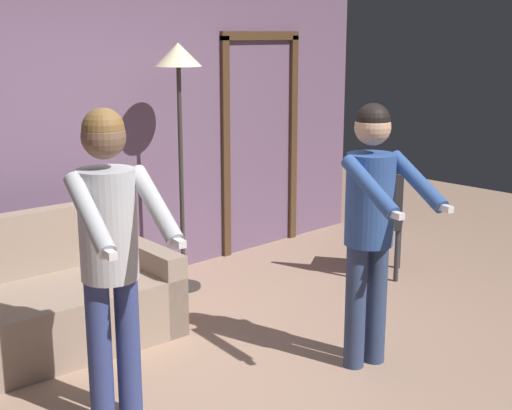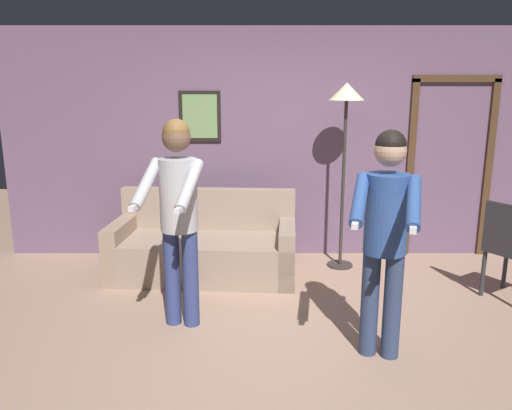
{
  "view_description": "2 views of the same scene",
  "coord_description": "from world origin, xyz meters",
  "px_view_note": "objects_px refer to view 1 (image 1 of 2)",
  "views": [
    {
      "loc": [
        -2.79,
        -2.85,
        2.06
      ],
      "look_at": [
        0.04,
        0.12,
        1.07
      ],
      "focal_mm": 50.0,
      "sensor_mm": 36.0,
      "label": 1
    },
    {
      "loc": [
        -0.29,
        -3.64,
        1.93
      ],
      "look_at": [
        -0.31,
        -0.08,
        1.1
      ],
      "focal_mm": 35.0,
      "sensor_mm": 36.0,
      "label": 2
    }
  ],
  "objects_px": {
    "person_standing_right": "(371,213)",
    "dining_chair_distant": "(378,217)",
    "couch": "(29,311)",
    "person_standing_left": "(110,240)",
    "torchiere_lamp": "(179,81)"
  },
  "relations": [
    {
      "from": "person_standing_right",
      "to": "dining_chair_distant",
      "type": "bearing_deg",
      "value": 35.13
    },
    {
      "from": "couch",
      "to": "person_standing_left",
      "type": "height_order",
      "value": "person_standing_left"
    },
    {
      "from": "person_standing_right",
      "to": "dining_chair_distant",
      "type": "xyz_separation_m",
      "value": [
        1.43,
        1.0,
        -0.47
      ]
    },
    {
      "from": "couch",
      "to": "dining_chair_distant",
      "type": "xyz_separation_m",
      "value": [
        2.87,
        -0.66,
        0.25
      ]
    },
    {
      "from": "couch",
      "to": "person_standing_right",
      "type": "relative_size",
      "value": 1.17
    },
    {
      "from": "torchiere_lamp",
      "to": "dining_chair_distant",
      "type": "bearing_deg",
      "value": -33.38
    },
    {
      "from": "couch",
      "to": "person_standing_right",
      "type": "bearing_deg",
      "value": -49.01
    },
    {
      "from": "couch",
      "to": "dining_chair_distant",
      "type": "relative_size",
      "value": 2.1
    },
    {
      "from": "couch",
      "to": "torchiere_lamp",
      "type": "relative_size",
      "value": 0.98
    },
    {
      "from": "torchiere_lamp",
      "to": "person_standing_right",
      "type": "distance_m",
      "value": 2.04
    },
    {
      "from": "dining_chair_distant",
      "to": "torchiere_lamp",
      "type": "bearing_deg",
      "value": 146.62
    },
    {
      "from": "couch",
      "to": "person_standing_left",
      "type": "xyz_separation_m",
      "value": [
        -0.07,
        -1.16,
        0.75
      ]
    },
    {
      "from": "dining_chair_distant",
      "to": "person_standing_left",
      "type": "bearing_deg",
      "value": -170.37
    },
    {
      "from": "couch",
      "to": "person_standing_right",
      "type": "height_order",
      "value": "person_standing_right"
    },
    {
      "from": "couch",
      "to": "dining_chair_distant",
      "type": "height_order",
      "value": "dining_chair_distant"
    }
  ]
}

